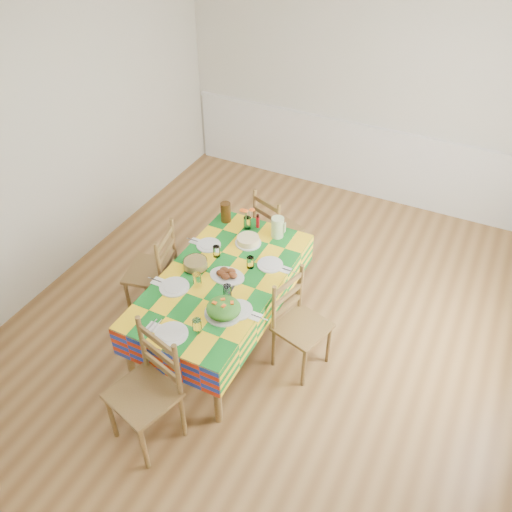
{
  "coord_description": "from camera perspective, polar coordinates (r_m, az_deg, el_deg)",
  "views": [
    {
      "loc": [
        1.44,
        -3.3,
        3.69
      ],
      "look_at": [
        -0.08,
        -0.23,
        0.9
      ],
      "focal_mm": 38.0,
      "sensor_mm": 36.0,
      "label": 1
    }
  ],
  "objects": [
    {
      "name": "flower_vase",
      "position": [
        5.03,
        -0.94,
        3.83
      ],
      "size": [
        0.14,
        0.12,
        0.23
      ],
      "color": "white",
      "rests_on": "dining_table"
    },
    {
      "name": "salad_platter",
      "position": [
        4.2,
        -3.44,
        -5.58
      ],
      "size": [
        0.3,
        0.3,
        0.13
      ],
      "color": "silver",
      "rests_on": "dining_table"
    },
    {
      "name": "tea_pitcher",
      "position": [
        5.13,
        -3.21,
        4.63
      ],
      "size": [
        0.1,
        0.1,
        0.19
      ],
      "primitive_type": "cylinder",
      "color": "#321E0B",
      "rests_on": "dining_table"
    },
    {
      "name": "setting_right_near",
      "position": [
        4.27,
        -2.28,
        -4.97
      ],
      "size": [
        0.44,
        0.26,
        0.11
      ],
      "rotation": [
        0.0,
        0.0,
        -1.57
      ],
      "color": "silver",
      "rests_on": "dining_table"
    },
    {
      "name": "setting_near_head",
      "position": [
        4.1,
        -7.99,
        -7.79
      ],
      "size": [
        0.41,
        0.27,
        0.12
      ],
      "color": "silver",
      "rests_on": "dining_table"
    },
    {
      "name": "chair_left",
      "position": [
        5.01,
        -10.59,
        -1.65
      ],
      "size": [
        0.49,
        0.51,
        0.96
      ],
      "rotation": [
        0.0,
        0.0,
        -1.35
      ],
      "color": "brown",
      "rests_on": "room"
    },
    {
      "name": "name_card",
      "position": [
        4.06,
        -9.61,
        -9.05
      ],
      "size": [
        0.07,
        0.02,
        0.02
      ],
      "primitive_type": "cube",
      "color": "silver",
      "rests_on": "dining_table"
    },
    {
      "name": "dining_table",
      "position": [
        4.6,
        -3.63,
        -2.94
      ],
      "size": [
        0.96,
        1.79,
        0.7
      ],
      "color": "brown",
      "rests_on": "room"
    },
    {
      "name": "cake",
      "position": [
        4.88,
        -0.84,
        1.64
      ],
      "size": [
        0.24,
        0.24,
        0.07
      ],
      "color": "silver",
      "rests_on": "dining_table"
    },
    {
      "name": "room",
      "position": [
        4.3,
        2.36,
        6.05
      ],
      "size": [
        4.58,
        5.08,
        2.78
      ],
      "color": "brown",
      "rests_on": "ground"
    },
    {
      "name": "pasta_bowl",
      "position": [
        4.64,
        -6.4,
        -0.83
      ],
      "size": [
        0.21,
        0.21,
        0.08
      ],
      "color": "white",
      "rests_on": "dining_table"
    },
    {
      "name": "chair_near",
      "position": [
        4.07,
        -11.33,
        -13.76
      ],
      "size": [
        0.55,
        0.53,
        1.01
      ],
      "rotation": [
        0.0,
        0.0,
        -0.28
      ],
      "color": "brown",
      "rests_on": "room"
    },
    {
      "name": "chair_right",
      "position": [
        4.5,
        4.51,
        -7.2
      ],
      "size": [
        0.47,
        0.49,
        0.9
      ],
      "rotation": [
        0.0,
        0.0,
        1.3
      ],
      "color": "brown",
      "rests_on": "room"
    },
    {
      "name": "chair_far",
      "position": [
        5.49,
        2.05,
        2.77
      ],
      "size": [
        0.51,
        0.5,
        0.89
      ],
      "rotation": [
        0.0,
        0.0,
        2.77
      ],
      "color": "brown",
      "rests_on": "room"
    },
    {
      "name": "meat_platter",
      "position": [
        4.53,
        -3.07,
        -1.95
      ],
      "size": [
        0.31,
        0.22,
        0.06
      ],
      "color": "silver",
      "rests_on": "dining_table"
    },
    {
      "name": "hot_sauce",
      "position": [
        5.05,
        0.19,
        3.72
      ],
      "size": [
        0.03,
        0.03,
        0.14
      ],
      "primitive_type": "cylinder",
      "color": "#A90D16",
      "rests_on": "dining_table"
    },
    {
      "name": "serving_utensils",
      "position": [
        4.44,
        -2.81,
        -3.35
      ],
      "size": [
        0.13,
        0.28,
        0.01
      ],
      "color": "black",
      "rests_on": "dining_table"
    },
    {
      "name": "setting_left_far",
      "position": [
        4.83,
        -4.77,
        0.94
      ],
      "size": [
        0.4,
        0.24,
        0.11
      ],
      "rotation": [
        0.0,
        0.0,
        1.57
      ],
      "color": "silver",
      "rests_on": "dining_table"
    },
    {
      "name": "setting_left_near",
      "position": [
        4.47,
        -7.79,
        -2.94
      ],
      "size": [
        0.45,
        0.27,
        0.12
      ],
      "rotation": [
        0.0,
        0.0,
        1.57
      ],
      "color": "silver",
      "rests_on": "dining_table"
    },
    {
      "name": "green_pitcher",
      "position": [
        4.93,
        2.28,
        3.05
      ],
      "size": [
        0.12,
        0.12,
        0.2
      ],
      "primitive_type": "cylinder",
      "color": "beige",
      "rests_on": "dining_table"
    },
    {
      "name": "wainscot",
      "position": [
        6.77,
        11.07,
        10.11
      ],
      "size": [
        4.41,
        0.06,
        0.92
      ],
      "color": "white",
      "rests_on": "room"
    },
    {
      "name": "setting_right_far",
      "position": [
        4.63,
        0.8,
        -0.84
      ],
      "size": [
        0.42,
        0.24,
        0.11
      ],
      "rotation": [
        0.0,
        0.0,
        -1.57
      ],
      "color": "silver",
      "rests_on": "dining_table"
    }
  ]
}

